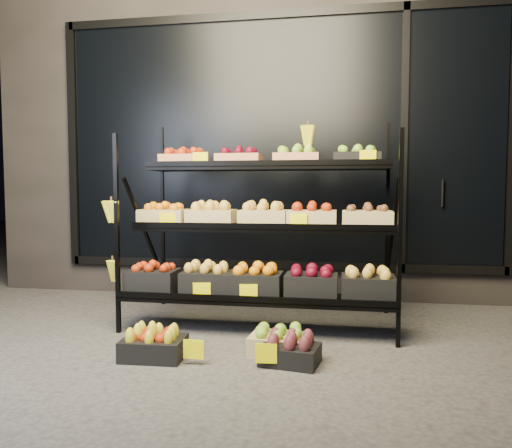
% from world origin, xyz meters
% --- Properties ---
extents(ground, '(24.00, 24.00, 0.00)m').
position_xyz_m(ground, '(0.00, 0.00, 0.00)').
color(ground, '#514F4C').
rests_on(ground, ground).
extents(building, '(6.00, 2.08, 3.50)m').
position_xyz_m(building, '(0.00, 2.59, 1.75)').
color(building, '#2D2826').
rests_on(building, ground).
extents(display_rack, '(2.18, 1.02, 1.73)m').
position_xyz_m(display_rack, '(-0.01, 0.60, 0.79)').
color(display_rack, black).
rests_on(display_rack, ground).
extents(tag_floor_a, '(0.13, 0.01, 0.12)m').
position_xyz_m(tag_floor_a, '(-0.26, -0.40, 0.06)').
color(tag_floor_a, '#E6DD00').
rests_on(tag_floor_a, ground).
extents(tag_floor_b, '(0.13, 0.01, 0.12)m').
position_xyz_m(tag_floor_b, '(0.19, -0.40, 0.06)').
color(tag_floor_b, '#E6DD00').
rests_on(tag_floor_b, ground).
extents(floor_crate_left, '(0.39, 0.32, 0.18)m').
position_xyz_m(floor_crate_left, '(-0.58, -0.30, 0.08)').
color(floor_crate_left, tan).
rests_on(floor_crate_left, ground).
extents(floor_crate_midleft, '(0.40, 0.30, 0.20)m').
position_xyz_m(floor_crate_midleft, '(-0.55, -0.32, 0.09)').
color(floor_crate_midleft, black).
rests_on(floor_crate_midleft, ground).
extents(floor_crate_midright, '(0.39, 0.31, 0.19)m').
position_xyz_m(floor_crate_midright, '(0.23, -0.10, 0.09)').
color(floor_crate_midright, tan).
rests_on(floor_crate_midright, ground).
extents(floor_crate_right, '(0.39, 0.31, 0.18)m').
position_xyz_m(floor_crate_right, '(0.33, -0.28, 0.09)').
color(floor_crate_right, black).
rests_on(floor_crate_right, ground).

